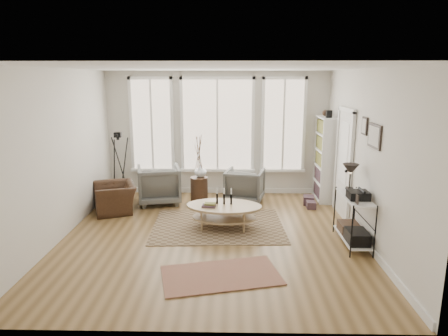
{
  "coord_description": "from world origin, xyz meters",
  "views": [
    {
      "loc": [
        0.35,
        -6.64,
        2.75
      ],
      "look_at": [
        0.2,
        0.6,
        1.1
      ],
      "focal_mm": 32.0,
      "sensor_mm": 36.0,
      "label": 1
    }
  ],
  "objects_px": {
    "low_shelf": "(354,215)",
    "accent_chair": "(115,198)",
    "armchair_left": "(159,184)",
    "side_table": "(199,168)",
    "coffee_table": "(224,210)",
    "bookcase": "(324,159)",
    "armchair_right": "(245,186)"
  },
  "relations": [
    {
      "from": "armchair_left",
      "to": "accent_chair",
      "type": "height_order",
      "value": "armchair_left"
    },
    {
      "from": "bookcase",
      "to": "armchair_right",
      "type": "bearing_deg",
      "value": -173.08
    },
    {
      "from": "bookcase",
      "to": "armchair_right",
      "type": "distance_m",
      "value": 1.9
    },
    {
      "from": "coffee_table",
      "to": "accent_chair",
      "type": "relative_size",
      "value": 1.6
    },
    {
      "from": "coffee_table",
      "to": "accent_chair",
      "type": "distance_m",
      "value": 2.45
    },
    {
      "from": "armchair_right",
      "to": "side_table",
      "type": "distance_m",
      "value": 1.1
    },
    {
      "from": "armchair_left",
      "to": "side_table",
      "type": "relative_size",
      "value": 0.57
    },
    {
      "from": "bookcase",
      "to": "side_table",
      "type": "xyz_separation_m",
      "value": [
        -2.82,
        -0.29,
        -0.17
      ]
    },
    {
      "from": "armchair_left",
      "to": "side_table",
      "type": "bearing_deg",
      "value": 169.02
    },
    {
      "from": "coffee_table",
      "to": "side_table",
      "type": "height_order",
      "value": "side_table"
    },
    {
      "from": "coffee_table",
      "to": "armchair_left",
      "type": "distance_m",
      "value": 2.1
    },
    {
      "from": "low_shelf",
      "to": "accent_chair",
      "type": "distance_m",
      "value": 4.75
    },
    {
      "from": "coffee_table",
      "to": "armchair_right",
      "type": "bearing_deg",
      "value": 74.65
    },
    {
      "from": "side_table",
      "to": "accent_chair",
      "type": "xyz_separation_m",
      "value": [
        -1.71,
        -0.65,
        -0.49
      ]
    },
    {
      "from": "side_table",
      "to": "accent_chair",
      "type": "distance_m",
      "value": 1.89
    },
    {
      "from": "coffee_table",
      "to": "side_table",
      "type": "xyz_separation_m",
      "value": [
        -0.58,
        1.53,
        0.44
      ]
    },
    {
      "from": "accent_chair",
      "to": "side_table",
      "type": "bearing_deg",
      "value": 89.08
    },
    {
      "from": "armchair_right",
      "to": "accent_chair",
      "type": "xyz_separation_m",
      "value": [
        -2.73,
        -0.72,
        -0.08
      ]
    },
    {
      "from": "armchair_left",
      "to": "low_shelf",
      "type": "bearing_deg",
      "value": 135.84
    },
    {
      "from": "low_shelf",
      "to": "armchair_left",
      "type": "distance_m",
      "value": 4.27
    },
    {
      "from": "armchair_left",
      "to": "bookcase",
      "type": "bearing_deg",
      "value": 171.82
    },
    {
      "from": "armchair_left",
      "to": "accent_chair",
      "type": "distance_m",
      "value": 1.03
    },
    {
      "from": "side_table",
      "to": "armchair_right",
      "type": "bearing_deg",
      "value": 4.02
    },
    {
      "from": "low_shelf",
      "to": "accent_chair",
      "type": "bearing_deg",
      "value": 160.48
    },
    {
      "from": "bookcase",
      "to": "side_table",
      "type": "distance_m",
      "value": 2.84
    },
    {
      "from": "armchair_right",
      "to": "accent_chair",
      "type": "distance_m",
      "value": 2.82
    },
    {
      "from": "low_shelf",
      "to": "coffee_table",
      "type": "distance_m",
      "value": 2.3
    },
    {
      "from": "bookcase",
      "to": "armchair_left",
      "type": "xyz_separation_m",
      "value": [
        -3.71,
        -0.32,
        -0.53
      ]
    },
    {
      "from": "coffee_table",
      "to": "armchair_left",
      "type": "xyz_separation_m",
      "value": [
        -1.47,
        1.5,
        0.08
      ]
    },
    {
      "from": "bookcase",
      "to": "side_table",
      "type": "relative_size",
      "value": 1.27
    },
    {
      "from": "coffee_table",
      "to": "low_shelf",
      "type": "bearing_deg",
      "value": -17.74
    },
    {
      "from": "coffee_table",
      "to": "armchair_right",
      "type": "relative_size",
      "value": 1.77
    }
  ]
}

